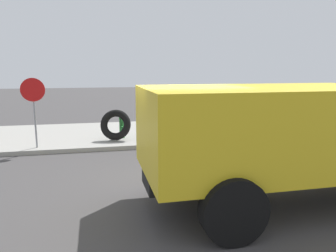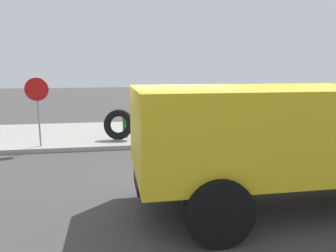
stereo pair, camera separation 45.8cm
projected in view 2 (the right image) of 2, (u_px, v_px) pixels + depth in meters
ground_plane at (171, 192)px, 7.28m from camera, size 80.00×80.00×0.00m
sidewalk_curb at (144, 133)px, 13.57m from camera, size 36.00×5.00×0.15m
fire_hydrant at (125, 125)px, 12.22m from camera, size 0.22×0.50×0.86m
loose_tire at (119, 124)px, 11.79m from camera, size 1.23×0.87×1.14m
stop_sign at (37, 99)px, 10.62m from camera, size 0.76×0.08×2.29m
dump_truck_yellow at (319, 126)px, 6.46m from camera, size 7.02×2.85×3.00m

